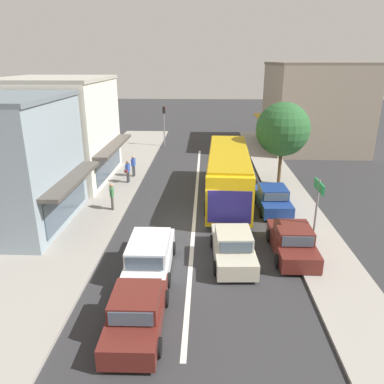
# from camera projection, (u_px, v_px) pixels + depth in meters

# --- Properties ---
(ground_plane) EXTENTS (140.00, 140.00, 0.00)m
(ground_plane) POSITION_uv_depth(u_px,v_px,m) (194.00, 226.00, 20.75)
(ground_plane) COLOR #2D2D30
(lane_centre_line) EXTENTS (0.20, 28.00, 0.01)m
(lane_centre_line) POSITION_uv_depth(u_px,v_px,m) (196.00, 200.00, 24.52)
(lane_centre_line) COLOR silver
(lane_centre_line) RESTS_ON ground
(sidewalk_left) EXTENTS (5.20, 44.00, 0.14)m
(sidewalk_left) POSITION_uv_depth(u_px,v_px,m) (101.00, 188.00, 26.62)
(sidewalk_left) COLOR gray
(sidewalk_left) RESTS_ON ground
(kerb_right) EXTENTS (2.80, 44.00, 0.12)m
(kerb_right) POSITION_uv_depth(u_px,v_px,m) (285.00, 190.00, 26.16)
(kerb_right) COLOR gray
(kerb_right) RESTS_ON ground
(shopfront_corner_near) EXTENTS (7.60, 7.27, 7.03)m
(shopfront_corner_near) POSITION_uv_depth(u_px,v_px,m) (1.00, 164.00, 19.71)
(shopfront_corner_near) COLOR #84939E
(shopfront_corner_near) RESTS_ON ground
(shopfront_mid_block) EXTENTS (8.15, 8.59, 7.53)m
(shopfront_mid_block) POSITION_uv_depth(u_px,v_px,m) (59.00, 131.00, 27.35)
(shopfront_mid_block) COLOR silver
(shopfront_mid_block) RESTS_ON ground
(building_right_far) EXTENTS (9.72, 11.31, 8.45)m
(building_right_far) POSITION_uv_depth(u_px,v_px,m) (313.00, 106.00, 38.07)
(building_right_far) COLOR gray
(building_right_far) RESTS_ON ground
(city_bus) EXTENTS (3.05, 10.95, 3.23)m
(city_bus) POSITION_uv_depth(u_px,v_px,m) (228.00, 171.00, 24.14)
(city_bus) COLOR yellow
(city_bus) RESTS_ON ground
(wagon_adjacent_lane_lead) EXTENTS (1.96, 4.51, 1.58)m
(wagon_adjacent_lane_lead) POSITION_uv_depth(u_px,v_px,m) (150.00, 255.00, 16.11)
(wagon_adjacent_lane_lead) COLOR silver
(wagon_adjacent_lane_lead) RESTS_ON ground
(sedan_behind_bus_near) EXTENTS (2.04, 4.27, 1.47)m
(sedan_behind_bus_near) POSITION_uv_depth(u_px,v_px,m) (233.00, 247.00, 16.99)
(sedan_behind_bus_near) COLOR #B7B29E
(sedan_behind_bus_near) RESTS_ON ground
(sedan_queue_far_back) EXTENTS (1.94, 4.22, 1.47)m
(sedan_queue_far_back) POSITION_uv_depth(u_px,v_px,m) (137.00, 312.00, 12.61)
(sedan_queue_far_back) COLOR #561E19
(sedan_queue_far_back) RESTS_ON ground
(parked_sedan_kerb_front) EXTENTS (1.91, 4.21, 1.47)m
(parked_sedan_kerb_front) POSITION_uv_depth(u_px,v_px,m) (292.00, 241.00, 17.49)
(parked_sedan_kerb_front) COLOR #561E19
(parked_sedan_kerb_front) RESTS_ON ground
(parked_sedan_kerb_second) EXTENTS (2.00, 4.25, 1.47)m
(parked_sedan_kerb_second) POSITION_uv_depth(u_px,v_px,m) (272.00, 199.00, 22.79)
(parked_sedan_kerb_second) COLOR navy
(parked_sedan_kerb_second) RESTS_ON ground
(traffic_light_downstreet) EXTENTS (0.33, 0.24, 4.20)m
(traffic_light_downstreet) POSITION_uv_depth(u_px,v_px,m) (164.00, 120.00, 38.38)
(traffic_light_downstreet) COLOR gray
(traffic_light_downstreet) RESTS_ON ground
(directional_road_sign) EXTENTS (0.10, 1.40, 3.60)m
(directional_road_sign) POSITION_uv_depth(u_px,v_px,m) (318.00, 199.00, 17.07)
(directional_road_sign) COLOR gray
(directional_road_sign) RESTS_ON ground
(street_tree_right) EXTENTS (3.76, 3.76, 5.98)m
(street_tree_right) POSITION_uv_depth(u_px,v_px,m) (283.00, 129.00, 26.09)
(street_tree_right) COLOR brown
(street_tree_right) RESTS_ON ground
(pedestrian_with_handbag_near) EXTENTS (0.35, 0.66, 1.63)m
(pedestrian_with_handbag_near) POSITION_uv_depth(u_px,v_px,m) (128.00, 170.00, 27.25)
(pedestrian_with_handbag_near) COLOR #333338
(pedestrian_with_handbag_near) RESTS_ON sidewalk_left
(pedestrian_browsing_midblock) EXTENTS (0.33, 0.54, 1.63)m
(pedestrian_browsing_midblock) POSITION_uv_depth(u_px,v_px,m) (112.00, 195.00, 22.32)
(pedestrian_browsing_midblock) COLOR #4C4742
(pedestrian_browsing_midblock) RESTS_ON sidewalk_left
(pedestrian_far_walker) EXTENTS (0.31, 0.55, 1.63)m
(pedestrian_far_walker) POSITION_uv_depth(u_px,v_px,m) (133.00, 165.00, 28.75)
(pedestrian_far_walker) COLOR #333338
(pedestrian_far_walker) RESTS_ON sidewalk_left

